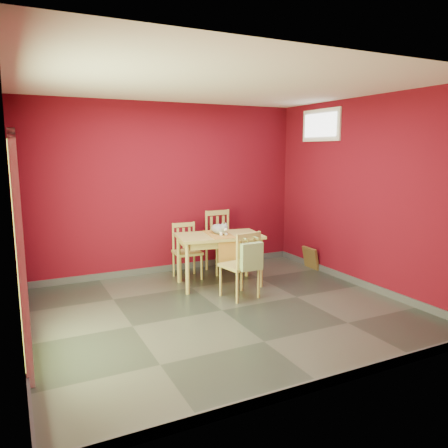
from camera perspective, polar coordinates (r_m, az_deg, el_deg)
name	(u,v)px	position (r m, az deg, el deg)	size (l,w,h in m)	color
ground	(222,310)	(5.52, -0.27, -11.21)	(4.50, 4.50, 0.00)	#2D342D
room_shell	(222,306)	(5.50, -0.27, -10.72)	(4.50, 4.50, 4.50)	#5A0915
doorway	(18,245)	(4.32, -25.35, -2.51)	(0.06, 1.01, 2.13)	#B7D838
window	(321,125)	(7.21, 12.54, 12.50)	(0.05, 0.90, 0.50)	white
outlet_plate	(254,244)	(7.84, 3.88, -2.62)	(0.08, 0.01, 0.12)	silver
dining_table	(219,241)	(6.34, -0.65, -2.22)	(1.30, 0.88, 0.75)	#A7984E
table_runner	(222,239)	(6.24, -0.21, -2.03)	(0.42, 0.71, 0.34)	#9F6B28
chair_far_left	(186,250)	(6.79, -4.92, -3.42)	(0.42, 0.42, 0.85)	#A7984E
chair_far_right	(221,241)	(7.12, -0.34, -2.18)	(0.46, 0.46, 0.99)	#A7984E
chair_near	(242,264)	(5.83, 2.32, -5.25)	(0.49, 0.49, 0.91)	#A7984E
tote_bag	(251,256)	(5.62, 3.61, -4.25)	(0.30, 0.18, 0.42)	#809F65
cat	(219,227)	(6.36, -0.67, -0.41)	(0.21, 0.40, 0.20)	slate
picture_frame	(311,258)	(7.47, 11.24, -4.37)	(0.13, 0.36, 0.36)	brown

